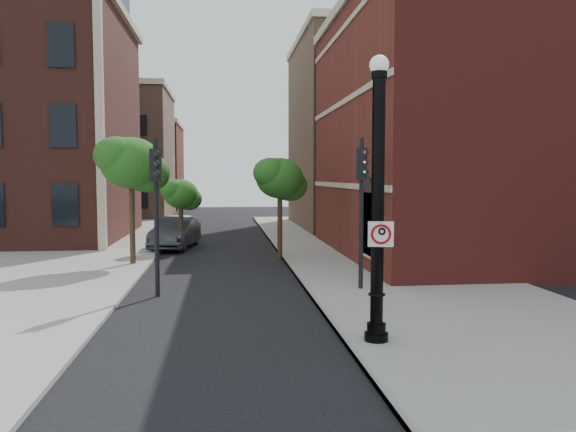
{
  "coord_description": "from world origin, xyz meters",
  "views": [
    {
      "loc": [
        -0.78,
        -12.74,
        3.93
      ],
      "look_at": [
        0.93,
        2.0,
        2.89
      ],
      "focal_mm": 35.0,
      "sensor_mm": 36.0,
      "label": 1
    }
  ],
  "objects": [
    {
      "name": "utility_pole",
      "position": [
        4.8,
        7.64,
        2.52
      ],
      "size": [
        0.1,
        0.1,
        5.03
      ],
      "primitive_type": "cylinder",
      "color": "#999999",
      "rests_on": "ground"
    },
    {
      "name": "sidewalk_right",
      "position": [
        6.0,
        10.0,
        0.06
      ],
      "size": [
        8.0,
        60.0,
        0.12
      ],
      "primitive_type": "cube",
      "color": "gray",
      "rests_on": "ground"
    },
    {
      "name": "lamppost",
      "position": [
        2.74,
        -0.24,
        3.08
      ],
      "size": [
        0.56,
        0.56,
        6.66
      ],
      "color": "black",
      "rests_on": "ground"
    },
    {
      "name": "traffic_signal_right",
      "position": [
        3.87,
        5.77,
        3.52
      ],
      "size": [
        0.42,
        0.46,
        5.23
      ],
      "rotation": [
        0.0,
        0.0,
        -0.38
      ],
      "color": "black",
      "rests_on": "ground"
    },
    {
      "name": "street_tree_c",
      "position": [
        1.92,
        13.69,
        3.79
      ],
      "size": [
        2.67,
        2.41,
        4.81
      ],
      "color": "black",
      "rests_on": "ground"
    },
    {
      "name": "no_parking_sign",
      "position": [
        2.77,
        -0.41,
        2.63
      ],
      "size": [
        0.57,
        0.14,
        0.58
      ],
      "rotation": [
        0.0,
        0.0,
        -0.19
      ],
      "color": "white",
      "rests_on": "ground"
    },
    {
      "name": "brick_wall_building",
      "position": [
        16.0,
        14.0,
        6.26
      ],
      "size": [
        22.3,
        16.3,
        12.5
      ],
      "color": "maroon",
      "rests_on": "ground"
    },
    {
      "name": "bg_building_red",
      "position": [
        -12.0,
        58.0,
        5.0
      ],
      "size": [
        12.0,
        12.0,
        10.0
      ],
      "primitive_type": "cube",
      "color": "maroon",
      "rests_on": "ground"
    },
    {
      "name": "bg_building_tan_a",
      "position": [
        -12.0,
        44.0,
        6.0
      ],
      "size": [
        12.0,
        12.0,
        12.0
      ],
      "primitive_type": "cube",
      "color": "#825E47",
      "rests_on": "ground"
    },
    {
      "name": "parked_car",
      "position": [
        -3.4,
        18.31,
        0.86
      ],
      "size": [
        2.6,
        5.42,
        1.71
      ],
      "primitive_type": "imported",
      "rotation": [
        0.0,
        0.0,
        -0.16
      ],
      "color": "#2E2E33",
      "rests_on": "ground"
    },
    {
      "name": "curb_edge",
      "position": [
        2.05,
        10.0,
        0.07
      ],
      "size": [
        0.1,
        60.0,
        0.14
      ],
      "primitive_type": "cube",
      "color": "gray",
      "rests_on": "ground"
    },
    {
      "name": "traffic_signal_left",
      "position": [
        -2.94,
        5.78,
        3.47
      ],
      "size": [
        0.37,
        0.44,
        5.15
      ],
      "rotation": [
        0.0,
        0.0,
        -0.17
      ],
      "color": "black",
      "rests_on": "ground"
    },
    {
      "name": "sidewalk_left",
      "position": [
        -9.0,
        18.0,
        0.06
      ],
      "size": [
        10.0,
        50.0,
        0.12
      ],
      "primitive_type": "cube",
      "color": "gray",
      "rests_on": "ground"
    },
    {
      "name": "street_tree_b",
      "position": [
        -2.95,
        16.76,
        2.98
      ],
      "size": [
        2.11,
        1.9,
        3.8
      ],
      "color": "black",
      "rests_on": "ground"
    },
    {
      "name": "ground",
      "position": [
        0.0,
        0.0,
        0.0
      ],
      "size": [
        120.0,
        120.0,
        0.0
      ],
      "primitive_type": "plane",
      "color": "black",
      "rests_on": "ground"
    },
    {
      "name": "street_tree_a",
      "position": [
        -4.71,
        12.38,
        4.46
      ],
      "size": [
        3.13,
        2.83,
        5.65
      ],
      "color": "black",
      "rests_on": "ground"
    },
    {
      "name": "bg_building_tan_b",
      "position": [
        16.0,
        30.0,
        7.0
      ],
      "size": [
        22.0,
        14.0,
        14.0
      ],
      "primitive_type": "cube",
      "color": "#825E47",
      "rests_on": "ground"
    }
  ]
}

